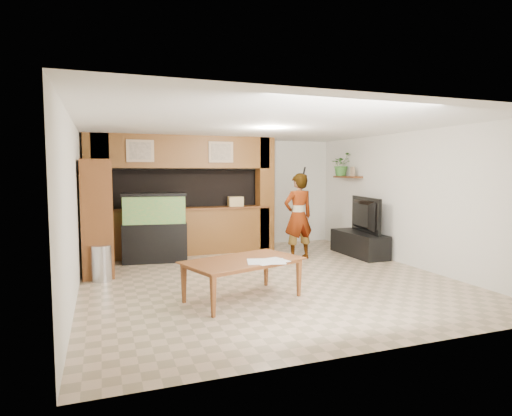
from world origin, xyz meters
name	(u,v)px	position (x,y,z in m)	size (l,w,h in m)	color
floor	(264,277)	(0.00, 0.00, 0.00)	(6.50, 6.50, 0.00)	tan
ceiling	(265,126)	(0.00, 0.00, 2.60)	(6.50, 6.50, 0.00)	white
wall_back	(216,193)	(0.00, 3.25, 1.30)	(6.00, 6.00, 0.00)	silver
wall_left	(74,208)	(-3.00, 0.00, 1.30)	(6.50, 6.50, 0.00)	silver
wall_right	(408,199)	(3.00, 0.00, 1.30)	(6.50, 6.50, 0.00)	silver
partition	(182,195)	(-0.95, 2.64, 1.31)	(4.20, 0.99, 2.60)	brown
wall_clock	(79,168)	(-2.97, 1.00, 1.90)	(0.05, 0.25, 0.25)	black
wall_shelf	(348,177)	(2.85, 1.95, 1.70)	(0.25, 0.90, 0.04)	brown
pantry_cabinet	(97,218)	(-2.70, 1.15, 1.02)	(0.51, 0.84, 2.04)	brown
trash_can	(102,263)	(-2.65, 0.70, 0.30)	(0.33, 0.33, 0.61)	#B2B2B7
aquarium	(155,228)	(-1.62, 1.95, 0.68)	(1.26, 0.47, 1.40)	black
tv_stand	(359,244)	(2.65, 1.11, 0.25)	(0.56, 1.52, 0.51)	black
television	(360,215)	(2.65, 1.11, 0.89)	(1.34, 0.18, 0.77)	black
photo_frame	(352,172)	(2.85, 1.74, 1.83)	(0.03, 0.16, 0.22)	tan
potted_plant	(341,165)	(2.82, 2.20, 2.00)	(0.50, 0.43, 0.55)	#38702C
person	(298,216)	(1.23, 1.23, 0.90)	(0.65, 0.43, 1.80)	#91754F
microphone	(304,171)	(1.28, 1.07, 1.84)	(0.04, 0.04, 0.17)	black
dining_table	(244,280)	(-0.74, -1.12, 0.29)	(1.66, 0.92, 0.58)	brown
newspaper_a	(269,261)	(-0.44, -1.33, 0.59)	(0.49, 0.36, 0.01)	silver
newspaper_b	(266,261)	(-0.49, -1.33, 0.59)	(0.52, 0.38, 0.01)	silver
counter_box	(236,201)	(0.24, 2.45, 1.15)	(0.33, 0.22, 0.22)	tan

